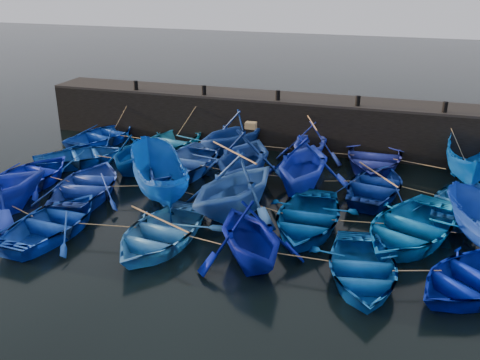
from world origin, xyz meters
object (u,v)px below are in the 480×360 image
(boat_13, at_px, (30,175))
(boat_0, at_px, (104,135))
(wooden_crate, at_px, (251,125))
(boat_8, at_px, (182,163))

(boat_13, bearing_deg, boat_0, -84.09)
(boat_13, relative_size, wooden_crate, 10.36)
(boat_8, xyz_separation_m, boat_13, (-5.77, -3.25, -0.06))
(boat_0, xyz_separation_m, boat_8, (5.85, -3.01, 0.08))
(boat_8, relative_size, wooden_crate, 11.68)
(wooden_crate, bearing_deg, boat_8, 175.25)
(boat_0, distance_m, wooden_crate, 10.04)
(boat_8, bearing_deg, boat_0, 158.31)
(boat_0, height_order, wooden_crate, wooden_crate)
(boat_13, height_order, wooden_crate, wooden_crate)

